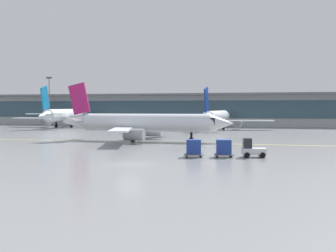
# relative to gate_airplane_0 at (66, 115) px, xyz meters

# --- Properties ---
(ground_plane) EXTENTS (400.00, 400.00, 0.00)m
(ground_plane) POSITION_rel_gate_airplane_0_xyz_m (44.64, -71.81, -3.28)
(ground_plane) COLOR gray
(taxiway_centreline_stripe) EXTENTS (110.00, 1.19, 0.01)m
(taxiway_centreline_stripe) POSITION_rel_gate_airplane_0_xyz_m (37.19, -45.14, -3.27)
(taxiway_centreline_stripe) COLOR yellow
(taxiway_centreline_stripe) RESTS_ON ground_plane
(terminal_concourse) EXTENTS (168.72, 11.00, 9.60)m
(terminal_concourse) POSITION_rel_gate_airplane_0_xyz_m (44.64, 20.82, 1.64)
(terminal_concourse) COLOR #B2B7BC
(terminal_concourse) RESTS_ON ground_plane
(gate_airplane_0) EXTENTS (30.56, 32.99, 10.92)m
(gate_airplane_0) POSITION_rel_gate_airplane_0_xyz_m (0.00, 0.00, 0.00)
(gate_airplane_0) COLOR white
(gate_airplane_0) RESTS_ON ground_plane
(gate_airplane_1) EXTENTS (28.44, 30.56, 10.13)m
(gate_airplane_1) POSITION_rel_gate_airplane_0_xyz_m (42.06, -1.50, -0.24)
(gate_airplane_1) COLOR white
(gate_airplane_1) RESTS_ON ground_plane
(taxiing_regional_jet) EXTENTS (29.31, 27.34, 9.73)m
(taxiing_regional_jet) POSITION_rel_gate_airplane_0_xyz_m (36.82, -43.14, -0.36)
(taxiing_regional_jet) COLOR silver
(taxiing_regional_jet) RESTS_ON ground_plane
(baggage_tug) EXTENTS (2.85, 2.09, 2.10)m
(baggage_tug) POSITION_rel_gate_airplane_0_xyz_m (55.56, -62.42, -2.38)
(baggage_tug) COLOR silver
(baggage_tug) RESTS_ON ground_plane
(cargo_dolly_lead) EXTENTS (2.40, 2.03, 1.94)m
(cargo_dolly_lead) POSITION_rel_gate_airplane_0_xyz_m (52.52, -63.12, -2.22)
(cargo_dolly_lead) COLOR #595B60
(cargo_dolly_lead) RESTS_ON ground_plane
(cargo_dolly_trailing) EXTENTS (2.40, 2.03, 1.94)m
(cargo_dolly_trailing) POSITION_rel_gate_airplane_0_xyz_m (49.26, -63.86, -2.22)
(cargo_dolly_trailing) COLOR #595B60
(cargo_dolly_trailing) RESTS_ON ground_plane
(apron_light_mast_0) EXTENTS (1.80, 0.36, 14.96)m
(apron_light_mast_0) POSITION_rel_gate_airplane_0_xyz_m (-12.93, 13.76, 4.90)
(apron_light_mast_0) COLOR gray
(apron_light_mast_0) RESTS_ON ground_plane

